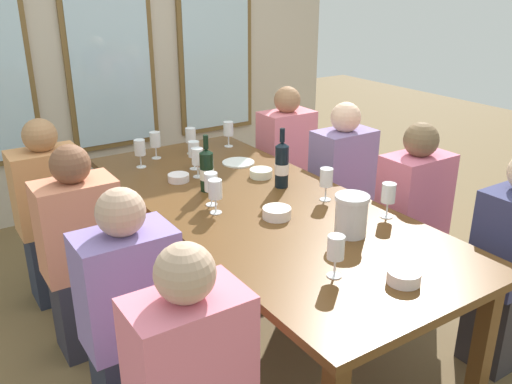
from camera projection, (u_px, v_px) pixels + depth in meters
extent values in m
plane|color=brown|center=(258.00, 322.00, 3.10)|extent=(12.00, 12.00, 0.00)
cube|color=beige|center=(106.00, 29.00, 4.24)|extent=(4.23, 0.06, 2.90)
cube|color=brown|center=(107.00, 29.00, 4.21)|extent=(0.72, 0.03, 1.88)
cube|color=silver|center=(108.00, 29.00, 4.19)|extent=(0.64, 0.01, 1.80)
cube|color=brown|center=(215.00, 23.00, 4.69)|extent=(0.72, 0.03, 1.88)
cube|color=silver|center=(216.00, 24.00, 4.68)|extent=(0.64, 0.01, 1.80)
cube|color=brown|center=(259.00, 206.00, 2.84)|extent=(1.03, 2.39, 0.04)
cube|color=brown|center=(482.00, 349.00, 2.33)|extent=(0.07, 0.07, 0.70)
cube|color=brown|center=(114.00, 216.00, 3.61)|extent=(0.07, 0.07, 0.70)
cube|color=brown|center=(224.00, 191.00, 4.04)|extent=(0.07, 0.07, 0.70)
cylinder|color=white|center=(238.00, 163.00, 3.42)|extent=(0.20, 0.20, 0.01)
cylinder|color=silver|center=(351.00, 217.00, 2.45)|extent=(0.14, 0.14, 0.17)
cylinder|color=silver|center=(352.00, 198.00, 2.42)|extent=(0.16, 0.16, 0.02)
cylinder|color=black|center=(282.00, 167.00, 3.00)|extent=(0.07, 0.08, 0.23)
cone|color=black|center=(282.00, 144.00, 2.95)|extent=(0.07, 0.08, 0.02)
cylinder|color=black|center=(282.00, 135.00, 2.93)|extent=(0.03, 0.03, 0.08)
cylinder|color=silver|center=(282.00, 169.00, 3.00)|extent=(0.08, 0.08, 0.06)
cylinder|color=black|center=(207.00, 172.00, 2.95)|extent=(0.08, 0.07, 0.21)
cone|color=black|center=(206.00, 151.00, 2.90)|extent=(0.08, 0.07, 0.02)
cylinder|color=black|center=(206.00, 142.00, 2.89)|extent=(0.03, 0.03, 0.08)
cylinder|color=silver|center=(207.00, 174.00, 2.95)|extent=(0.08, 0.08, 0.06)
cylinder|color=white|center=(179.00, 178.00, 3.12)|extent=(0.12, 0.12, 0.04)
cylinder|color=white|center=(277.00, 213.00, 2.64)|extent=(0.14, 0.14, 0.05)
cylinder|color=white|center=(261.00, 173.00, 3.18)|extent=(0.13, 0.13, 0.05)
cylinder|color=white|center=(404.00, 277.00, 2.08)|extent=(0.13, 0.13, 0.05)
cylinder|color=white|center=(141.00, 167.00, 3.35)|extent=(0.06, 0.06, 0.00)
cylinder|color=white|center=(141.00, 161.00, 3.33)|extent=(0.01, 0.01, 0.07)
cylinder|color=white|center=(140.00, 147.00, 3.30)|extent=(0.07, 0.07, 0.09)
cylinder|color=white|center=(386.00, 217.00, 2.66)|extent=(0.06, 0.06, 0.00)
cylinder|color=white|center=(387.00, 209.00, 2.64)|extent=(0.01, 0.01, 0.07)
cylinder|color=white|center=(389.00, 193.00, 2.61)|extent=(0.07, 0.07, 0.09)
cylinder|color=maroon|center=(388.00, 199.00, 2.63)|extent=(0.06, 0.06, 0.02)
cylinder|color=white|center=(195.00, 169.00, 3.32)|extent=(0.06, 0.06, 0.00)
cylinder|color=white|center=(194.00, 163.00, 3.30)|extent=(0.01, 0.01, 0.07)
cylinder|color=white|center=(194.00, 149.00, 3.27)|extent=(0.07, 0.07, 0.09)
cylinder|color=beige|center=(194.00, 153.00, 3.28)|extent=(0.06, 0.06, 0.04)
cylinder|color=white|center=(334.00, 276.00, 2.14)|extent=(0.06, 0.06, 0.00)
cylinder|color=white|center=(335.00, 267.00, 2.12)|extent=(0.01, 0.01, 0.07)
cylinder|color=white|center=(336.00, 247.00, 2.09)|extent=(0.07, 0.07, 0.09)
cylinder|color=maroon|center=(335.00, 254.00, 2.10)|extent=(0.06, 0.06, 0.03)
cylinder|color=white|center=(198.00, 177.00, 3.19)|extent=(0.06, 0.06, 0.00)
cylinder|color=white|center=(198.00, 170.00, 3.17)|extent=(0.01, 0.01, 0.07)
cylinder|color=white|center=(197.00, 156.00, 3.14)|extent=(0.07, 0.07, 0.09)
cylinder|color=white|center=(191.00, 153.00, 3.60)|extent=(0.06, 0.06, 0.00)
cylinder|color=white|center=(191.00, 148.00, 3.59)|extent=(0.01, 0.01, 0.07)
cylinder|color=white|center=(191.00, 135.00, 3.56)|extent=(0.07, 0.07, 0.09)
cylinder|color=white|center=(212.00, 204.00, 2.80)|extent=(0.06, 0.06, 0.00)
cylinder|color=white|center=(211.00, 197.00, 2.78)|extent=(0.01, 0.01, 0.07)
cylinder|color=white|center=(211.00, 182.00, 2.75)|extent=(0.07, 0.07, 0.09)
cylinder|color=maroon|center=(211.00, 187.00, 2.76)|extent=(0.06, 0.06, 0.03)
cylinder|color=white|center=(216.00, 212.00, 2.71)|extent=(0.06, 0.06, 0.00)
cylinder|color=white|center=(216.00, 205.00, 2.69)|extent=(0.01, 0.01, 0.07)
cylinder|color=white|center=(215.00, 189.00, 2.66)|extent=(0.07, 0.07, 0.09)
cylinder|color=white|center=(229.00, 146.00, 3.75)|extent=(0.06, 0.06, 0.00)
cylinder|color=white|center=(229.00, 141.00, 3.74)|extent=(0.01, 0.01, 0.07)
cylinder|color=white|center=(228.00, 129.00, 3.71)|extent=(0.07, 0.07, 0.09)
cylinder|color=beige|center=(228.00, 133.00, 3.72)|extent=(0.06, 0.06, 0.03)
cylinder|color=white|center=(325.00, 199.00, 2.86)|extent=(0.06, 0.06, 0.00)
cylinder|color=white|center=(326.00, 192.00, 2.85)|extent=(0.01, 0.01, 0.07)
cylinder|color=white|center=(326.00, 177.00, 2.82)|extent=(0.07, 0.07, 0.09)
cylinder|color=beige|center=(326.00, 184.00, 2.83)|extent=(0.06, 0.06, 0.02)
cylinder|color=white|center=(156.00, 158.00, 3.51)|extent=(0.06, 0.06, 0.00)
cylinder|color=white|center=(156.00, 152.00, 3.50)|extent=(0.01, 0.01, 0.07)
cylinder|color=white|center=(155.00, 139.00, 3.47)|extent=(0.07, 0.07, 0.09)
cylinder|color=beige|center=(155.00, 144.00, 3.48)|extent=(0.06, 0.06, 0.03)
cube|color=#293043|center=(59.00, 262.00, 3.29)|extent=(0.32, 0.24, 0.45)
cube|color=tan|center=(48.00, 190.00, 3.12)|extent=(0.38, 0.24, 0.48)
sphere|color=#A5764E|center=(40.00, 135.00, 3.00)|extent=(0.19, 0.19, 0.19)
cube|color=#302D36|center=(285.00, 203.00, 4.15)|extent=(0.32, 0.24, 0.45)
cube|color=pink|center=(286.00, 144.00, 3.98)|extent=(0.38, 0.24, 0.48)
sphere|color=#9A6D4A|center=(287.00, 100.00, 3.86)|extent=(0.19, 0.19, 0.19)
cube|color=#2F2D39|center=(89.00, 308.00, 2.84)|extent=(0.32, 0.24, 0.45)
cube|color=#DF8462|center=(79.00, 227.00, 2.66)|extent=(0.38, 0.24, 0.48)
sphere|color=brown|center=(70.00, 164.00, 2.54)|extent=(0.19, 0.19, 0.19)
cube|color=#262F30|center=(339.00, 232.00, 3.68)|extent=(0.32, 0.24, 0.45)
cube|color=#8771A8|center=(343.00, 167.00, 3.51)|extent=(0.38, 0.24, 0.48)
sphere|color=beige|center=(346.00, 117.00, 3.39)|extent=(0.19, 0.19, 0.19)
cube|color=#252A3B|center=(138.00, 382.00, 2.32)|extent=(0.32, 0.24, 0.45)
cube|color=#8670B7|center=(128.00, 288.00, 2.15)|extent=(0.38, 0.24, 0.48)
sphere|color=tan|center=(121.00, 212.00, 2.03)|extent=(0.19, 0.19, 0.19)
cube|color=#2C3533|center=(406.00, 269.00, 3.22)|extent=(0.32, 0.24, 0.45)
cube|color=#DE6C88|center=(415.00, 196.00, 3.04)|extent=(0.38, 0.24, 0.48)
sphere|color=brown|center=(421.00, 140.00, 2.92)|extent=(0.19, 0.19, 0.19)
cube|color=pink|center=(190.00, 362.00, 1.74)|extent=(0.38, 0.24, 0.48)
sphere|color=tan|center=(185.00, 273.00, 1.62)|extent=(0.19, 0.19, 0.19)
cube|color=#312D30|center=(500.00, 321.00, 2.73)|extent=(0.32, 0.24, 0.45)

